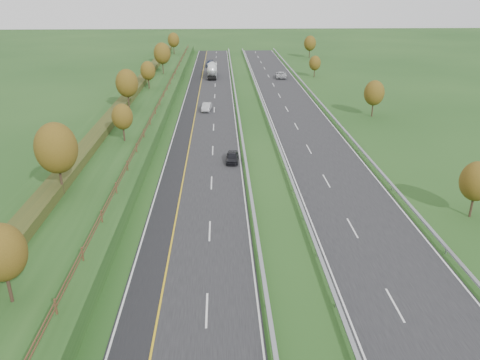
% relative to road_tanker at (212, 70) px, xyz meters
% --- Properties ---
extents(ground, '(400.00, 400.00, 0.00)m').
position_rel_road_tanker_xyz_m(ground, '(7.60, -51.32, -1.86)').
color(ground, '#1D4217').
rests_on(ground, ground).
extents(near_carriageway, '(10.50, 200.00, 0.04)m').
position_rel_road_tanker_xyz_m(near_carriageway, '(-0.40, -46.32, -1.84)').
color(near_carriageway, black).
rests_on(near_carriageway, ground).
extents(far_carriageway, '(10.50, 200.00, 0.04)m').
position_rel_road_tanker_xyz_m(far_carriageway, '(16.10, -46.32, -1.84)').
color(far_carriageway, black).
rests_on(far_carriageway, ground).
extents(hard_shoulder, '(3.00, 200.00, 0.04)m').
position_rel_road_tanker_xyz_m(hard_shoulder, '(-4.15, -46.32, -1.84)').
color(hard_shoulder, black).
rests_on(hard_shoulder, ground).
extents(lane_markings, '(26.75, 200.00, 0.01)m').
position_rel_road_tanker_xyz_m(lane_markings, '(6.00, -46.44, -1.81)').
color(lane_markings, silver).
rests_on(lane_markings, near_carriageway).
extents(embankment_left, '(12.00, 200.00, 2.00)m').
position_rel_road_tanker_xyz_m(embankment_left, '(-13.40, -46.32, -0.86)').
color(embankment_left, '#1D4217').
rests_on(embankment_left, ground).
extents(hedge_left, '(2.20, 180.00, 1.10)m').
position_rel_road_tanker_xyz_m(hedge_left, '(-15.40, -46.32, 0.69)').
color(hedge_left, '#303C18').
rests_on(hedge_left, embankment_left).
extents(fence_left, '(0.12, 189.06, 1.20)m').
position_rel_road_tanker_xyz_m(fence_left, '(-8.90, -46.73, 0.87)').
color(fence_left, '#422B19').
rests_on(fence_left, embankment_left).
extents(median_barrier_near, '(0.32, 200.00, 0.71)m').
position_rel_road_tanker_xyz_m(median_barrier_near, '(5.30, -46.32, -1.25)').
color(median_barrier_near, '#919399').
rests_on(median_barrier_near, ground).
extents(median_barrier_far, '(0.32, 200.00, 0.71)m').
position_rel_road_tanker_xyz_m(median_barrier_far, '(10.40, -46.32, -1.25)').
color(median_barrier_far, '#919399').
rests_on(median_barrier_far, ground).
extents(outer_barrier_far, '(0.32, 200.00, 0.71)m').
position_rel_road_tanker_xyz_m(outer_barrier_far, '(21.90, -46.32, -1.25)').
color(outer_barrier_far, '#919399').
rests_on(outer_barrier_far, ground).
extents(trees_left, '(6.64, 164.30, 7.66)m').
position_rel_road_tanker_xyz_m(trees_left, '(-13.04, -49.69, 4.51)').
color(trees_left, '#2D2116').
rests_on(trees_left, embankment_left).
extents(trees_far, '(8.45, 118.60, 7.12)m').
position_rel_road_tanker_xyz_m(trees_far, '(29.40, -17.10, 2.38)').
color(trees_far, '#2D2116').
rests_on(trees_far, ground).
extents(road_tanker, '(2.40, 11.22, 3.46)m').
position_rel_road_tanker_xyz_m(road_tanker, '(0.00, 0.00, 0.00)').
color(road_tanker, silver).
rests_on(road_tanker, near_carriageway).
extents(car_dark_near, '(1.89, 4.12, 1.37)m').
position_rel_road_tanker_xyz_m(car_dark_near, '(3.56, -64.17, -1.14)').
color(car_dark_near, black).
rests_on(car_dark_near, near_carriageway).
extents(car_silver_mid, '(2.07, 4.57, 1.45)m').
position_rel_road_tanker_xyz_m(car_silver_mid, '(-0.56, -35.86, -1.10)').
color(car_silver_mid, '#9D9DA1').
rests_on(car_silver_mid, near_carriageway).
extents(car_small_far, '(2.31, 5.57, 1.61)m').
position_rel_road_tanker_xyz_m(car_small_far, '(-0.77, 16.60, -1.02)').
color(car_small_far, '#162246').
rests_on(car_small_far, near_carriageway).
extents(car_oncoming, '(3.21, 6.01, 1.61)m').
position_rel_road_tanker_xyz_m(car_oncoming, '(17.81, -2.32, -1.02)').
color(car_oncoming, silver).
rests_on(car_oncoming, far_carriageway).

